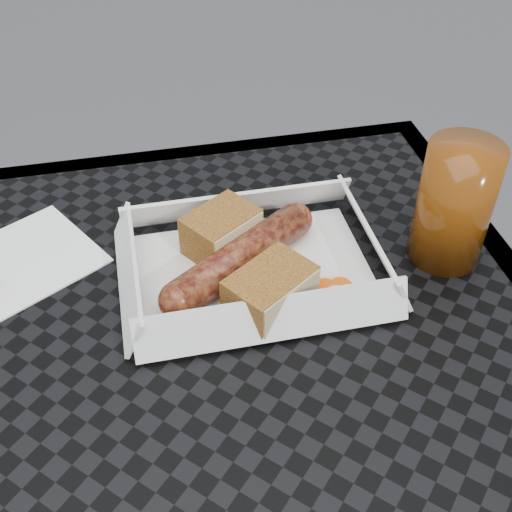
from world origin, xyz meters
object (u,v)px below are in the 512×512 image
(patio_table, at_px, (132,493))
(drink_glass, at_px, (454,204))
(food_tray, at_px, (254,271))
(bratwurst, at_px, (241,257))

(patio_table, height_order, drink_glass, drink_glass)
(drink_glass, bearing_deg, patio_table, -155.82)
(food_tray, xyz_separation_m, drink_glass, (0.19, -0.01, 0.06))
(bratwurst, xyz_separation_m, drink_glass, (0.20, -0.01, 0.04))
(patio_table, xyz_separation_m, food_tray, (0.14, 0.16, 0.08))
(bratwurst, height_order, drink_glass, drink_glass)
(bratwurst, relative_size, drink_glass, 1.33)
(bratwurst, bearing_deg, patio_table, -128.02)
(patio_table, bearing_deg, food_tray, 49.28)
(bratwurst, distance_m, drink_glass, 0.21)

